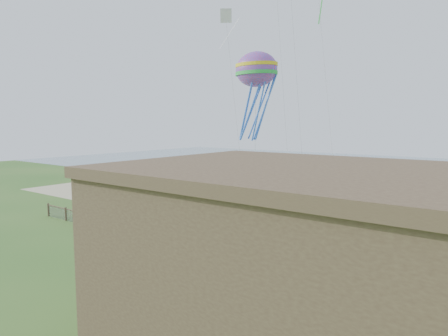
# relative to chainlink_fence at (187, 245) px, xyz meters

# --- Properties ---
(ground) EXTENTS (160.00, 160.00, 0.00)m
(ground) POSITION_rel_chainlink_fence_xyz_m (0.00, -6.00, -0.55)
(ground) COLOR #2F6121
(ground) RESTS_ON ground
(sand_beach) EXTENTS (72.00, 20.00, 0.02)m
(sand_beach) POSITION_rel_chainlink_fence_xyz_m (0.00, 16.00, -0.55)
(sand_beach) COLOR #C3B88D
(sand_beach) RESTS_ON ground
(ocean) EXTENTS (160.00, 68.00, 0.02)m
(ocean) POSITION_rel_chainlink_fence_xyz_m (0.00, 60.00, -0.55)
(ocean) COLOR slate
(ocean) RESTS_ON ground
(chainlink_fence) EXTENTS (36.20, 0.20, 1.25)m
(chainlink_fence) POSITION_rel_chainlink_fence_xyz_m (0.00, 0.00, 0.00)
(chainlink_fence) COLOR #4A372A
(chainlink_fence) RESTS_ON ground
(motel) EXTENTS (15.00, 10.00, 7.00)m
(motel) POSITION_rel_chainlink_fence_xyz_m (13.00, -7.00, 2.95)
(motel) COLOR brown
(motel) RESTS_ON ground
(motel_deck) EXTENTS (15.00, 2.00, 0.50)m
(motel_deck) POSITION_rel_chainlink_fence_xyz_m (13.00, -1.00, -0.30)
(motel_deck) COLOR brown
(motel_deck) RESTS_ON ground
(picnic_table) EXTENTS (2.03, 1.79, 0.71)m
(picnic_table) POSITION_rel_chainlink_fence_xyz_m (7.89, -1.36, -0.19)
(picnic_table) COLOR brown
(picnic_table) RESTS_ON ground
(octopus_kite) EXTENTS (3.55, 2.55, 7.21)m
(octopus_kite) POSITION_rel_chainlink_fence_xyz_m (1.48, 6.31, 10.57)
(octopus_kite) COLOR #EE255C
(kite_white) EXTENTS (2.15, 2.31, 3.10)m
(kite_white) POSITION_rel_chainlink_fence_xyz_m (-4.40, 10.33, 17.19)
(kite_white) COLOR white
(kite_green) EXTENTS (1.97, 2.08, 2.74)m
(kite_green) POSITION_rel_chainlink_fence_xyz_m (3.26, 13.22, 18.75)
(kite_green) COLOR green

